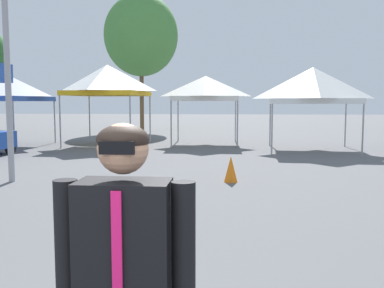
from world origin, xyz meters
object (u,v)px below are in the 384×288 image
(canopy_tent_far_left, at_px, (107,80))
(person_foreground, at_px, (125,285))
(canopy_tent_left_of_center, at_px, (0,86))
(traffic_cone_near_barrier, at_px, (231,169))
(tree_behind_tents_left, at_px, (141,36))
(canopy_tent_behind_center, at_px, (313,86))
(canopy_tent_behind_right, at_px, (206,88))

(canopy_tent_far_left, distance_m, person_foreground, 17.22)
(canopy_tent_far_left, bearing_deg, canopy_tent_left_of_center, -174.11)
(canopy_tent_far_left, xyz_separation_m, person_foreground, (5.08, -16.35, -1.82))
(canopy_tent_far_left, relative_size, traffic_cone_near_barrier, 5.72)
(canopy_tent_far_left, relative_size, tree_behind_tents_left, 0.39)
(canopy_tent_left_of_center, distance_m, canopy_tent_behind_center, 13.25)
(person_foreground, bearing_deg, tree_behind_tents_left, 102.37)
(canopy_tent_behind_right, distance_m, tree_behind_tents_left, 11.19)
(canopy_tent_behind_center, bearing_deg, tree_behind_tents_left, 129.55)
(canopy_tent_behind_right, xyz_separation_m, tree_behind_tents_left, (-5.01, 9.23, 3.86))
(canopy_tent_behind_center, height_order, tree_behind_tents_left, tree_behind_tents_left)
(tree_behind_tents_left, relative_size, traffic_cone_near_barrier, 14.81)
(canopy_tent_behind_center, relative_size, person_foreground, 1.98)
(canopy_tent_behind_center, distance_m, tree_behind_tents_left, 15.22)
(canopy_tent_left_of_center, xyz_separation_m, canopy_tent_behind_center, (13.25, -0.48, -0.05))
(person_foreground, xyz_separation_m, traffic_cone_near_barrier, (0.40, 8.14, -0.73))
(canopy_tent_left_of_center, relative_size, tree_behind_tents_left, 0.40)
(canopy_tent_behind_center, xyz_separation_m, person_foreground, (-3.52, -15.39, -1.52))
(canopy_tent_left_of_center, height_order, tree_behind_tents_left, tree_behind_tents_left)
(canopy_tent_behind_right, bearing_deg, traffic_cone_near_barrier, -82.34)
(canopy_tent_far_left, xyz_separation_m, traffic_cone_near_barrier, (5.48, -8.21, -2.54))
(canopy_tent_left_of_center, distance_m, traffic_cone_near_barrier, 12.95)
(canopy_tent_left_of_center, distance_m, canopy_tent_far_left, 4.68)
(person_foreground, relative_size, tree_behind_tents_left, 0.20)
(canopy_tent_behind_center, height_order, person_foreground, canopy_tent_behind_center)
(canopy_tent_left_of_center, bearing_deg, tree_behind_tents_left, 70.44)
(canopy_tent_left_of_center, relative_size, canopy_tent_behind_right, 1.19)
(person_foreground, distance_m, tree_behind_tents_left, 27.90)
(canopy_tent_behind_center, distance_m, traffic_cone_near_barrier, 8.21)
(traffic_cone_near_barrier, bearing_deg, canopy_tent_far_left, 123.70)
(canopy_tent_behind_center, bearing_deg, canopy_tent_behind_right, 154.05)
(canopy_tent_left_of_center, height_order, canopy_tent_behind_center, canopy_tent_behind_center)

